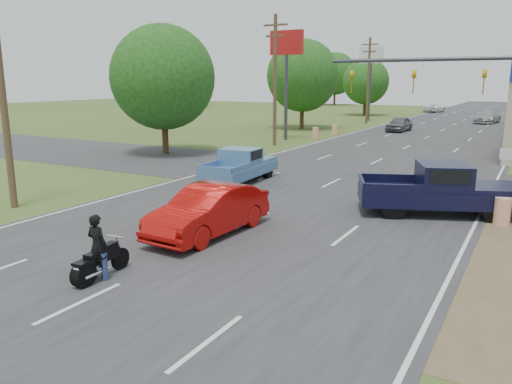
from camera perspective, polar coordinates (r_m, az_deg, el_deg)
The scene contains 25 objects.
ground at distance 12.53m, azimuth -19.48°, elevation -11.94°, with size 200.00×200.00×0.00m, color #435220.
main_road at distance 48.38m, azimuth 19.00°, elevation 5.94°, with size 15.00×180.00×0.02m, color #2D2D30.
cross_road at distance 27.27m, azimuth 10.15°, elevation 1.74°, with size 120.00×10.00×0.02m, color #2D2D30.
utility_pole_4 at distance 22.09m, azimuth -27.20°, elevation 11.94°, with size 2.00×0.28×10.00m.
utility_pole_5 at distance 39.78m, azimuth 2.19°, elevation 12.97°, with size 2.00×0.28×10.00m.
utility_pole_6 at distance 62.07m, azimuth 12.71°, elevation 12.55°, with size 2.00×0.28×10.00m.
tree_0 at distance 35.60m, azimuth -10.59°, elevation 12.73°, with size 7.14×7.14×8.84m.
tree_1 at distance 54.13m, azimuth 5.35°, elevation 13.10°, with size 7.56×7.56×9.36m.
tree_2 at distance 76.83m, azimuth 12.43°, elevation 12.24°, with size 6.72×6.72×8.32m.
tree_4 at distance 104.17m, azimuth -8.44°, elevation 13.44°, with size 9.24×9.24×11.44m.
tree_6 at distance 109.43m, azimuth 9.04°, elevation 13.21°, with size 8.82×8.82×10.92m.
barrel_0 at distance 19.84m, azimuth 26.33°, elevation -1.99°, with size 0.56×0.56×1.00m, color orange.
barrel_2 at distance 45.02m, azimuth 6.83°, elevation 6.71°, with size 0.56×0.56×1.00m, color orange.
barrel_3 at distance 48.61m, azimuth 9.00°, elevation 7.07°, with size 0.56×0.56×1.00m, color orange.
pole_sign_left_near at distance 43.85m, azimuth 3.51°, elevation 15.35°, with size 3.00×0.35×9.20m.
pole_sign_left_far at distance 66.22m, azimuth 13.00°, elevation 14.12°, with size 3.00×0.35×9.20m.
signal_mast at distance 24.48m, azimuth 22.95°, elevation 11.05°, with size 9.12×0.40×7.00m.
red_convertible at distance 16.66m, azimuth -5.40°, elevation -2.17°, with size 1.73×4.97×1.64m, color #A90B07.
motorcycle at distance 13.61m, azimuth -17.66°, elevation -7.81°, with size 0.61×1.97×1.00m.
rider at distance 13.51m, azimuth -17.65°, elevation -6.24°, with size 0.60×0.40×1.65m, color black.
blue_pickup at distance 25.45m, azimuth -1.74°, elevation 3.13°, with size 2.29×5.27×1.71m.
navy_pickup at distance 20.42m, azimuth 20.57°, elevation 0.34°, with size 6.39×4.36×1.98m.
distant_car_grey at distance 53.10m, azimuth 16.05°, elevation 7.47°, with size 1.77×4.39×1.50m, color #5B5C60.
distant_car_silver at distance 67.15m, azimuth 24.91°, elevation 7.81°, with size 2.22×5.45×1.58m, color #A3A3A8.
distant_car_white at distance 87.55m, azimuth 19.72°, elevation 9.01°, with size 2.26×4.89×1.36m, color white.
Camera 1 is at (8.85, -7.30, 5.05)m, focal length 35.00 mm.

